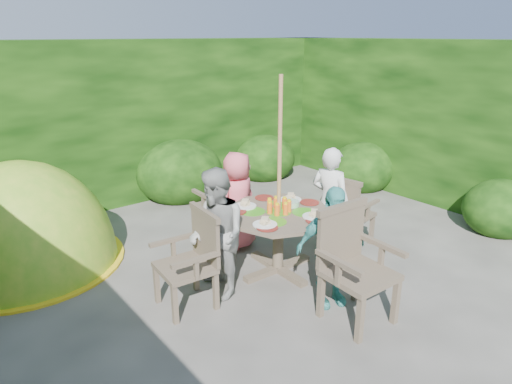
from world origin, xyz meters
TOP-DOWN VIEW (x-y plane):
  - ground at (0.00, 0.00)m, footprint 60.00×60.00m
  - hedge_enclosure at (0.00, 1.33)m, footprint 9.00×9.00m
  - patio_table at (0.21, 0.44)m, footprint 1.29×1.29m
  - parasol_pole at (0.20, 0.44)m, footprint 0.05×0.05m
  - garden_chair_right at (1.30, 0.39)m, footprint 0.56×0.61m
  - garden_chair_left at (-0.89, 0.47)m, footprint 0.55×0.60m
  - garden_chair_back at (0.24, 1.53)m, footprint 0.59×0.53m
  - garden_chair_front at (0.17, -0.65)m, footprint 0.66×0.59m
  - child_right at (1.00, 0.42)m, footprint 0.44×0.56m
  - child_left at (-0.60, 0.46)m, footprint 0.62×0.73m
  - child_back at (0.23, 1.24)m, footprint 0.67×0.51m
  - child_front at (0.18, -0.36)m, footprint 0.78×0.53m
  - dome_tent at (-2.00, 2.39)m, footprint 2.37×2.37m

SIDE VIEW (x-z plane):
  - ground at x=0.00m, z-range 0.00..0.00m
  - dome_tent at x=-2.00m, z-range -1.24..1.25m
  - garden_chair_right at x=1.30m, z-range 0.03..0.94m
  - garden_chair_left at x=-0.89m, z-range 0.03..0.97m
  - garden_chair_back at x=0.24m, z-range 0.03..1.00m
  - garden_chair_front at x=0.17m, z-range 0.04..1.09m
  - patio_table at x=0.21m, z-range 0.18..1.05m
  - child_front at x=0.18m, z-range 0.00..1.24m
  - child_back at x=0.23m, z-range 0.00..1.24m
  - child_right at x=1.00m, z-range 0.00..1.34m
  - child_left at x=-0.60m, z-range 0.00..1.35m
  - parasol_pole at x=0.20m, z-range 0.00..2.20m
  - hedge_enclosure at x=0.00m, z-range 0.00..2.50m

